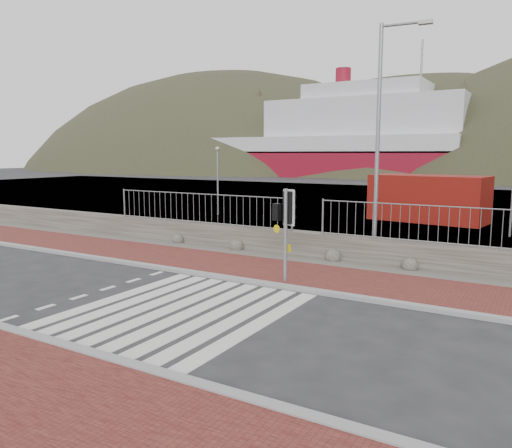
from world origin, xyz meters
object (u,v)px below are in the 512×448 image
Objects in this scene: streetlight at (382,130)px; shipping_container at (428,198)px; traffic_signal_far at (285,215)px; ferry at (326,143)px.

streetlight is 11.72m from shipping_container.
shipping_container is (0.68, 15.89, -0.72)m from traffic_signal_far.
traffic_signal_far is 15.92m from shipping_container.
ferry reaches higher than streetlight.
shipping_container is at bearing -61.54° from ferry.
traffic_signal_far reaches higher than shipping_container.
streetlight is (26.97, -59.79, -0.84)m from ferry.
shipping_container is (26.32, -48.55, -4.10)m from ferry.
streetlight is at bearing -65.72° from ferry.
ferry reaches higher than shipping_container.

